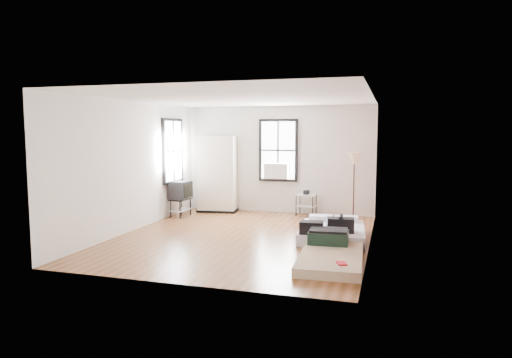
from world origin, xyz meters
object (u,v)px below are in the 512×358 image
(side_table, at_px, (306,199))
(floor_lamp, at_px, (354,162))
(mattress_main, at_px, (332,231))
(tv_stand, at_px, (181,191))
(wardrobe, at_px, (217,174))
(mattress_bare, at_px, (330,253))

(side_table, xyz_separation_m, floor_lamp, (1.19, -0.07, 0.96))
(mattress_main, xyz_separation_m, tv_stand, (-3.96, 1.30, 0.49))
(mattress_main, xyz_separation_m, wardrobe, (-3.34, 2.26, 0.86))
(mattress_bare, relative_size, side_table, 3.01)
(mattress_main, relative_size, tv_stand, 2.02)
(mattress_bare, xyz_separation_m, side_table, (-1.12, 3.88, 0.31))
(mattress_main, relative_size, floor_lamp, 1.11)
(wardrobe, bearing_deg, mattress_bare, -54.07)
(wardrobe, relative_size, floor_lamp, 1.24)
(floor_lamp, relative_size, tv_stand, 1.82)
(mattress_bare, bearing_deg, side_table, 103.19)
(wardrobe, xyz_separation_m, tv_stand, (-0.62, -0.95, -0.37))
(mattress_main, height_order, floor_lamp, floor_lamp)
(mattress_bare, height_order, wardrobe, wardrobe)
(wardrobe, relative_size, side_table, 3.12)
(side_table, bearing_deg, mattress_bare, -73.95)
(wardrobe, bearing_deg, mattress_main, -40.80)
(mattress_bare, bearing_deg, floor_lamp, 86.07)
(floor_lamp, height_order, tv_stand, floor_lamp)
(tv_stand, bearing_deg, mattress_bare, -30.58)
(mattress_bare, height_order, tv_stand, tv_stand)
(mattress_bare, xyz_separation_m, tv_stand, (-4.13, 2.86, 0.52))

